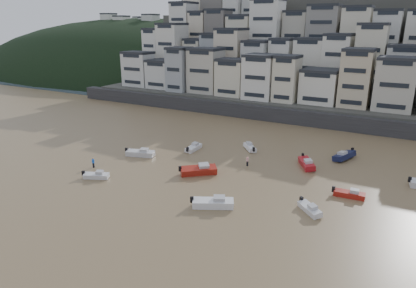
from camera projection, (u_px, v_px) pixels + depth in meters
The scene contains 17 objects.
ground at pixel (44, 251), 39.55m from camera, with size 400.00×400.00×0.00m, color #8C6F4B.
sea_strip at pixel (132, 66), 210.84m from camera, with size 340.00×340.00×0.00m, color #455363.
harbor_wall at pixel (303, 117), 88.38m from camera, with size 140.00×3.00×3.50m, color #38383A.
hillside at pixel (356, 57), 115.79m from camera, with size 141.04×66.00×50.00m.
headland at pixel (142, 69), 195.59m from camera, with size 216.00×135.00×53.33m.
boat_a at pixel (213, 201), 48.74m from camera, with size 5.92×1.94×1.62m, color white, non-canonical shape.
boat_b at pixel (310, 208), 47.46m from camera, with size 4.36×1.43×1.19m, color silver, non-canonical shape.
boat_c at pixel (199, 169), 59.36m from camera, with size 6.33×2.07×1.73m, color #9F1E13, non-canonical shape.
boat_d at pixel (350, 193), 51.63m from camera, with size 4.57×1.49×1.25m, color #9E1C13, non-canonical shape.
boat_e at pixel (307, 162), 62.53m from camera, with size 5.72×1.87×1.56m, color #A8141C, non-canonical shape.
boat_f at pixel (194, 147), 70.75m from camera, with size 4.77×1.56×1.30m, color white, non-canonical shape.
boat_h at pixel (250, 147), 70.98m from camera, with size 4.68×1.53×1.28m, color white, non-canonical shape.
boat_i at pixel (344, 155), 66.02m from camera, with size 5.89×1.93×1.61m, color #141A3E, non-canonical shape.
boat_j at pixel (96, 175), 57.89m from camera, with size 4.29×1.40×1.17m, color silver, non-canonical shape.
boat_k at pixel (140, 152), 67.57m from camera, with size 5.68×1.86×1.55m, color silver, non-canonical shape.
person_blue at pixel (93, 163), 62.17m from camera, with size 0.44×0.44×1.74m, color blue, non-canonical shape.
person_pink at pixel (247, 161), 62.95m from camera, with size 0.44×0.44×1.74m, color #F2ABAB, non-canonical shape.
Camera 1 is at (31.89, -21.22, 23.14)m, focal length 32.00 mm.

